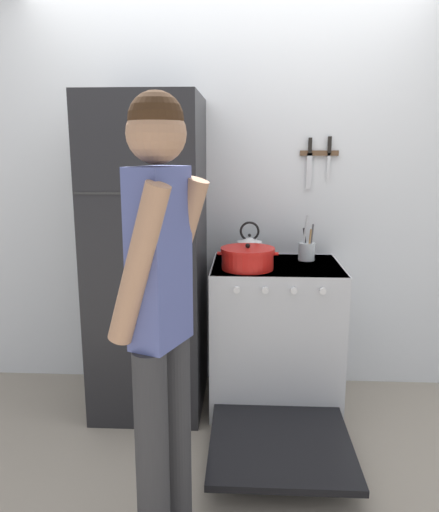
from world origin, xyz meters
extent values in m
plane|color=gray|center=(0.00, 0.00, 0.00)|extent=(14.00, 14.00, 0.00)
cube|color=silver|center=(0.00, 0.03, 1.27)|extent=(10.00, 0.06, 2.55)
cube|color=black|center=(-0.46, -0.34, 0.93)|extent=(0.64, 0.68, 1.87)
cube|color=#2D2D2D|center=(-0.46, -0.68, 1.35)|extent=(0.63, 0.01, 0.01)
cylinder|color=#B2B5BA|center=(-0.27, -0.70, 0.82)|extent=(0.02, 0.02, 0.60)
cube|color=silver|center=(0.30, -0.31, 0.45)|extent=(0.77, 0.62, 0.89)
cube|color=black|center=(0.30, -0.31, 0.88)|extent=(0.76, 0.60, 0.02)
cube|color=black|center=(0.30, -0.59, 0.44)|extent=(0.67, 0.05, 0.67)
cylinder|color=black|center=(0.13, -0.43, 0.89)|extent=(0.20, 0.20, 0.01)
cylinder|color=black|center=(0.47, -0.43, 0.89)|extent=(0.20, 0.20, 0.01)
cylinder|color=black|center=(0.13, -0.19, 0.89)|extent=(0.20, 0.20, 0.01)
cylinder|color=black|center=(0.47, -0.19, 0.89)|extent=(0.20, 0.20, 0.01)
cylinder|color=silver|center=(0.07, -0.63, 0.82)|extent=(0.04, 0.02, 0.04)
cylinder|color=silver|center=(0.22, -0.63, 0.82)|extent=(0.04, 0.02, 0.04)
cylinder|color=silver|center=(0.38, -0.63, 0.82)|extent=(0.04, 0.02, 0.04)
cylinder|color=silver|center=(0.53, -0.63, 0.82)|extent=(0.04, 0.02, 0.04)
cube|color=black|center=(0.30, -0.97, 0.12)|extent=(0.71, 0.71, 0.04)
cube|color=#99999E|center=(0.30, -0.39, 0.40)|extent=(0.63, 0.34, 0.01)
cylinder|color=red|center=(0.13, -0.43, 0.95)|extent=(0.30, 0.30, 0.11)
cylinder|color=red|center=(0.13, -0.43, 1.01)|extent=(0.31, 0.31, 0.02)
sphere|color=black|center=(0.13, -0.43, 1.03)|extent=(0.03, 0.03, 0.03)
cylinder|color=red|center=(-0.03, -0.43, 0.98)|extent=(0.03, 0.02, 0.02)
cylinder|color=red|center=(0.29, -0.43, 0.98)|extent=(0.03, 0.02, 0.02)
cylinder|color=silver|center=(0.14, -0.19, 0.95)|extent=(0.16, 0.16, 0.12)
cone|color=silver|center=(0.14, -0.19, 1.02)|extent=(0.15, 0.15, 0.03)
sphere|color=black|center=(0.14, -0.19, 1.05)|extent=(0.02, 0.02, 0.02)
cone|color=silver|center=(0.21, -0.19, 0.96)|extent=(0.09, 0.03, 0.08)
torus|color=black|center=(0.14, -0.19, 1.07)|extent=(0.12, 0.01, 0.12)
cylinder|color=silver|center=(0.49, -0.18, 0.95)|extent=(0.10, 0.10, 0.11)
cylinder|color=#9E7547|center=(0.51, -0.20, 1.00)|extent=(0.03, 0.04, 0.18)
cylinder|color=#232326|center=(0.48, -0.18, 1.00)|extent=(0.04, 0.02, 0.18)
cylinder|color=#B2B5BA|center=(0.48, -0.19, 1.04)|extent=(0.04, 0.02, 0.26)
cylinder|color=#4C4C51|center=(0.52, -0.19, 1.02)|extent=(0.03, 0.02, 0.21)
cylinder|color=#2D2D30|center=(-0.23, -1.58, 0.43)|extent=(0.13, 0.13, 0.86)
cylinder|color=#2D2D30|center=(-0.16, -1.42, 0.43)|extent=(0.13, 0.13, 0.86)
cube|color=#4C5693|center=(-0.19, -1.50, 1.19)|extent=(0.22, 0.28, 0.65)
cylinder|color=#A87A5B|center=(-0.25, -1.63, 1.19)|extent=(0.27, 0.18, 0.57)
cylinder|color=#A87A5B|center=(-0.14, -1.38, 1.19)|extent=(0.27, 0.18, 0.57)
sphere|color=#A87A5B|center=(-0.19, -1.50, 1.62)|extent=(0.21, 0.21, 0.21)
sphere|color=#382314|center=(-0.19, -1.50, 1.67)|extent=(0.19, 0.19, 0.19)
cube|color=brown|center=(0.57, -0.01, 1.54)|extent=(0.24, 0.02, 0.03)
cube|color=silver|center=(0.51, -0.02, 1.43)|extent=(0.03, 0.00, 0.22)
cube|color=black|center=(0.51, -0.02, 1.59)|extent=(0.02, 0.02, 0.09)
cube|color=silver|center=(0.63, -0.02, 1.46)|extent=(0.02, 0.00, 0.16)
cube|color=black|center=(0.63, -0.02, 1.60)|extent=(0.02, 0.02, 0.10)
camera|label=1|loc=(0.11, -3.23, 1.57)|focal=35.00mm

